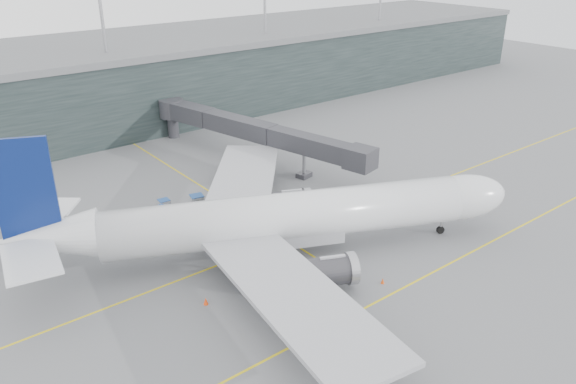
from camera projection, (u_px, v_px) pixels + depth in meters
ground at (234, 239)px, 68.98m from camera, size 320.00×320.00×0.00m
taxiline_a at (252, 252)px, 66.12m from camera, size 160.00×0.25×0.02m
taxiline_b at (346, 318)px, 54.66m from camera, size 160.00×0.25×0.02m
taxiline_lead_main at (190, 179)px, 86.12m from camera, size 0.25×60.00×0.02m
terminal at (66, 88)px, 107.37m from camera, size 240.00×36.00×29.00m
main_aircraft at (284, 218)px, 64.03m from camera, size 55.69×51.29×16.41m
jet_bridge at (239, 123)px, 94.15m from camera, size 13.80×46.51×7.16m
gse_cart at (443, 191)px, 80.18m from camera, size 2.17×1.43×1.45m
baggage_dolly at (473, 200)px, 78.72m from camera, size 2.98×2.50×0.27m
uld_a at (161, 213)px, 73.48m from camera, size 2.26×1.98×1.75m
uld_b at (164, 205)px, 75.81m from camera, size 1.86×1.54×1.60m
uld_c at (197, 202)px, 76.43m from camera, size 2.41×2.10×1.90m
cone_nose at (431, 183)px, 83.63m from camera, size 0.50×0.50×0.79m
cone_wing_stbd at (383, 281)px, 60.00m from camera, size 0.40×0.40×0.64m
cone_wing_port at (256, 185)px, 83.05m from camera, size 0.44×0.44×0.71m
cone_tail at (206, 301)px, 56.53m from camera, size 0.49×0.49×0.78m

